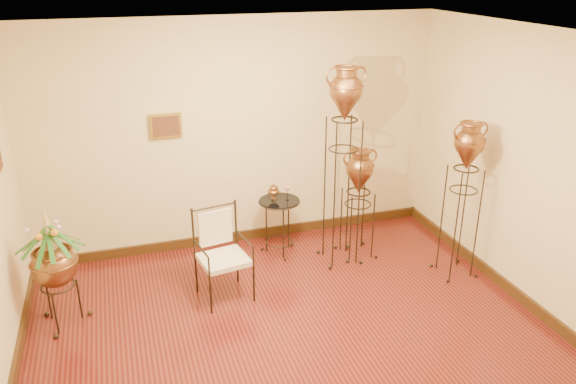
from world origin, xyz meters
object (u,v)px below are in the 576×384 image
object	(u,v)px
amphora_mid	(462,199)
armchair	(224,256)
side_table	(279,225)
amphora_tall	(343,166)
planter_urn	(53,261)

from	to	relation	value
amphora_mid	armchair	world-z (taller)	amphora_mid
amphora_mid	armchair	bearing A→B (deg)	173.62
side_table	amphora_mid	bearing A→B (deg)	-31.02
amphora_tall	amphora_mid	distance (m)	1.37
armchair	amphora_mid	bearing A→B (deg)	-16.37
amphora_mid	side_table	bearing A→B (deg)	148.98
amphora_tall	planter_urn	distance (m)	3.18
armchair	side_table	size ratio (longest dim) A/B	1.11
amphora_mid	planter_urn	bearing A→B (deg)	175.77
amphora_mid	side_table	size ratio (longest dim) A/B	2.04
amphora_mid	side_table	distance (m)	2.15
planter_urn	armchair	distance (m)	1.65
amphora_mid	side_table	xyz separation A→B (m)	(-1.79, 1.07, -0.55)
planter_urn	side_table	distance (m)	2.61
amphora_tall	armchair	xyz separation A→B (m)	(-1.49, -0.40, -0.70)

